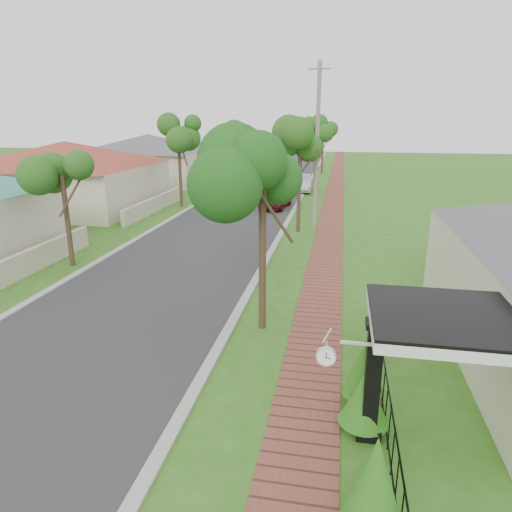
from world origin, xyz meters
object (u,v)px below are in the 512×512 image
Objects in this scene: parked_car_white at (302,183)px; station_clock at (329,355)px; near_tree at (263,175)px; utility_pole at (317,147)px; porch_post at (372,387)px; parked_car_red at (276,198)px.

parked_car_white is 4.11× the size of station_clock.
utility_pole reaches higher than near_tree.
parked_car_white is at bearing 92.56° from near_tree.
utility_pole reaches higher than station_clock.
porch_post is 18.88m from utility_pole.
porch_post is 1.25m from station_clock.
parked_car_red is at bearing -103.28° from parked_car_white.
near_tree is 5.96m from station_clock.
parked_car_red is at bearing 100.44° from station_clock.
station_clock is (2.09, -4.91, -2.66)m from near_tree.
utility_pole is (3.04, -5.29, 3.88)m from parked_car_red.
porch_post is at bearing -87.46° from parked_car_white.
station_clock reaches higher than parked_car_red.
parked_car_white is 32.11m from station_clock.
porch_post is 0.61× the size of parked_car_red.
porch_post is 31.79m from parked_car_white.
porch_post is 24.30m from parked_car_red.
near_tree is (2.35, -19.20, 3.91)m from parked_car_red.
utility_pole is at bearing -53.36° from parked_car_red.
near_tree reaches higher than porch_post.
parked_car_red is 7.89m from parked_car_white.
porch_post is 0.28× the size of utility_pole.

